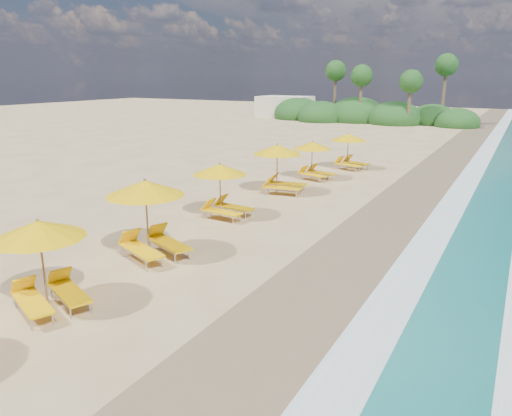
# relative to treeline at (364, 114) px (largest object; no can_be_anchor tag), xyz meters

# --- Properties ---
(ground) EXTENTS (160.00, 160.00, 0.00)m
(ground) POSITION_rel_treeline_xyz_m (9.94, -45.51, -1.00)
(ground) COLOR tan
(ground) RESTS_ON ground
(wet_sand) EXTENTS (4.00, 160.00, 0.01)m
(wet_sand) POSITION_rel_treeline_xyz_m (13.94, -45.51, -0.99)
(wet_sand) COLOR #806B4C
(wet_sand) RESTS_ON ground
(surf_foam) EXTENTS (4.00, 160.00, 0.01)m
(surf_foam) POSITION_rel_treeline_xyz_m (16.64, -45.51, -0.97)
(surf_foam) COLOR white
(surf_foam) RESTS_ON ground
(station_2) EXTENTS (3.03, 3.00, 2.34)m
(station_2) POSITION_rel_treeline_xyz_m (7.85, -52.63, 0.31)
(station_2) COLOR olive
(station_2) RESTS_ON ground
(station_3) EXTENTS (3.33, 3.28, 2.58)m
(station_3) POSITION_rel_treeline_xyz_m (7.73, -48.55, 0.45)
(station_3) COLOR olive
(station_3) RESTS_ON ground
(station_4) EXTENTS (2.57, 2.40, 2.28)m
(station_4) POSITION_rel_treeline_xyz_m (7.33, -43.57, 0.28)
(station_4) COLOR olive
(station_4) RESTS_ON ground
(station_5) EXTENTS (2.95, 2.80, 2.49)m
(station_5) POSITION_rel_treeline_xyz_m (7.50, -38.58, 0.40)
(station_5) COLOR olive
(station_5) RESTS_ON ground
(station_6) EXTENTS (2.73, 2.65, 2.18)m
(station_6) POSITION_rel_treeline_xyz_m (7.69, -34.70, 0.23)
(station_6) COLOR olive
(station_6) RESTS_ON ground
(station_7) EXTENTS (2.88, 2.81, 2.26)m
(station_7) POSITION_rel_treeline_xyz_m (8.47, -30.77, 0.27)
(station_7) COLOR olive
(station_7) RESTS_ON ground
(treeline) EXTENTS (25.80, 8.80, 9.74)m
(treeline) POSITION_rel_treeline_xyz_m (0.00, 0.00, 0.00)
(treeline) COLOR #163D14
(treeline) RESTS_ON ground
(beach_building) EXTENTS (7.00, 5.00, 2.80)m
(beach_building) POSITION_rel_treeline_xyz_m (-12.06, 2.49, 0.40)
(beach_building) COLOR beige
(beach_building) RESTS_ON ground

